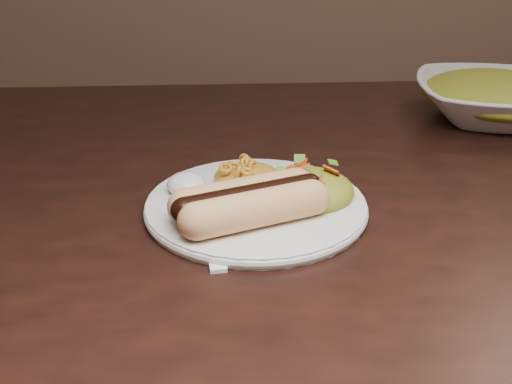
{
  "coord_description": "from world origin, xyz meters",
  "views": [
    {
      "loc": [
        -0.14,
        -0.59,
        1.04
      ],
      "look_at": [
        -0.11,
        -0.04,
        0.77
      ],
      "focal_mm": 42.0,
      "sensor_mm": 36.0,
      "label": 1
    }
  ],
  "objects": [
    {
      "name": "bowl_filling",
      "position": [
        0.26,
        0.23,
        0.8
      ],
      "size": [
        0.24,
        0.24,
        0.05
      ],
      "primitive_type": "ellipsoid",
      "rotation": [
        0.0,
        0.0,
        -0.11
      ],
      "color": "#BF8729",
      "rests_on": "serving_bowl"
    },
    {
      "name": "fork",
      "position": [
        -0.15,
        -0.11,
        0.75
      ],
      "size": [
        0.03,
        0.14,
        0.0
      ],
      "primitive_type": "cube",
      "rotation": [
        0.0,
        0.0,
        0.11
      ],
      "color": "white",
      "rests_on": "table"
    },
    {
      "name": "taco_salad",
      "position": [
        -0.05,
        -0.03,
        0.78
      ],
      "size": [
        0.1,
        0.09,
        0.04
      ],
      "rotation": [
        0.0,
        0.0,
        0.19
      ],
      "color": "#BF8729",
      "rests_on": "plate"
    },
    {
      "name": "serving_bowl",
      "position": [
        0.26,
        0.23,
        0.78
      ],
      "size": [
        0.28,
        0.28,
        0.06
      ],
      "primitive_type": "imported",
      "rotation": [
        0.0,
        0.0,
        -0.2
      ],
      "color": "white",
      "rests_on": "table"
    },
    {
      "name": "sour_cream",
      "position": [
        -0.18,
        -0.01,
        0.77
      ],
      "size": [
        0.05,
        0.05,
        0.03
      ],
      "primitive_type": "ellipsoid",
      "rotation": [
        0.0,
        0.0,
        -0.43
      ],
      "color": "white",
      "rests_on": "plate"
    },
    {
      "name": "table",
      "position": [
        0.0,
        0.0,
        0.66
      ],
      "size": [
        1.6,
        0.9,
        0.75
      ],
      "color": "black",
      "rests_on": "floor"
    },
    {
      "name": "hotdog",
      "position": [
        -0.12,
        -0.08,
        0.78
      ],
      "size": [
        0.13,
        0.11,
        0.04
      ],
      "rotation": [
        0.0,
        0.0,
        0.36
      ],
      "color": "#FFC48C",
      "rests_on": "plate"
    },
    {
      "name": "plate",
      "position": [
        -0.11,
        -0.04,
        0.76
      ],
      "size": [
        0.24,
        0.24,
        0.01
      ],
      "primitive_type": "cylinder",
      "rotation": [
        0.0,
        0.0,
        0.08
      ],
      "color": "silver",
      "rests_on": "table"
    },
    {
      "name": "mac_and_cheese",
      "position": [
        -0.12,
        0.01,
        0.78
      ],
      "size": [
        0.09,
        0.09,
        0.03
      ],
      "primitive_type": "ellipsoid",
      "rotation": [
        0.0,
        0.0,
        -0.35
      ],
      "color": "gold",
      "rests_on": "plate"
    }
  ]
}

